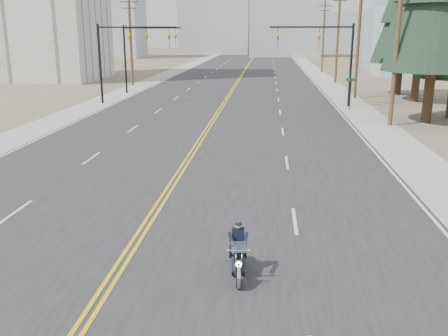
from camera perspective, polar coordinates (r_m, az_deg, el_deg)
ground_plane at (r=14.29m, az=-11.92°, el=-11.23°), size 400.00×400.00×0.00m
road at (r=82.53m, az=2.28°, el=10.91°), size 20.00×200.00×0.01m
sidewalk_left at (r=83.87m, az=-5.74°, el=10.91°), size 3.00×200.00×0.01m
sidewalk_right at (r=82.78m, az=10.40°, el=10.69°), size 3.00×200.00×0.01m
traffic_mast_left at (r=46.07m, az=-11.63°, el=13.29°), size 7.10×0.26×7.00m
traffic_mast_right at (r=44.50m, az=11.78°, el=13.23°), size 7.10×0.26×7.00m
traffic_mast_far at (r=53.88m, az=-9.53°, el=13.57°), size 6.10×0.26×7.00m
street_sign at (r=42.98m, az=14.30°, el=8.82°), size 0.90×0.06×2.62m
utility_pole_b at (r=36.21m, az=19.22°, el=13.97°), size 2.20×0.30×11.50m
utility_pole_c at (r=50.92m, az=15.12°, el=14.14°), size 2.20×0.30×11.00m
utility_pole_d at (r=65.75m, az=12.89°, el=14.65°), size 2.20×0.30×11.50m
utility_pole_e at (r=82.64m, az=11.31°, el=14.61°), size 2.20×0.30×11.00m
utility_pole_left at (r=62.41m, az=-10.62°, el=14.29°), size 2.20×0.30×10.50m
haze_bldg_a at (r=133.11m, az=-12.57°, el=16.97°), size 14.00×12.00×22.00m
haze_bldg_b at (r=137.25m, az=6.95°, el=15.48°), size 18.00×14.00×14.00m
haze_bldg_c at (r=127.42m, az=22.28°, el=15.42°), size 16.00×12.00×18.00m
haze_bldg_d at (r=153.18m, az=-1.02°, el=17.80°), size 20.00×15.00×26.00m
haze_bldg_e at (r=163.55m, az=12.84°, el=14.82°), size 14.00×14.00×12.00m
haze_bldg_f at (r=152.10m, az=-16.37°, el=15.34°), size 12.00×12.00×16.00m
motorcyclist at (r=13.37m, az=1.63°, el=-9.41°), size 0.93×1.89×1.43m
conifer_far at (r=55.36m, az=20.03°, el=17.51°), size 6.04×6.04×16.18m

